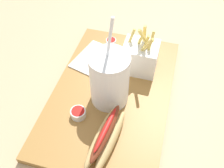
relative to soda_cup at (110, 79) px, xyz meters
The scene contains 8 objects.
ground_plane 0.11m from the soda_cup, ahead, with size 2.40×2.40×0.02m, color tan.
food_tray 0.09m from the soda_cup, ahead, with size 0.49×0.31×0.02m, color olive.
soda_cup is the anchor object (origin of this frame).
fries_basket 0.14m from the soda_cup, 22.14° to the right, with size 0.09×0.10×0.15m.
hot_dog_1 0.14m from the soda_cup, 168.09° to the right, with size 0.17×0.07×0.06m.
ketchup_cup_1 0.11m from the soda_cup, 141.20° to the left, with size 0.04×0.04×0.02m.
ketchup_cup_2 0.22m from the soda_cup, 14.49° to the left, with size 0.03×0.03×0.02m.
napkin_stack 0.16m from the soda_cup, 29.99° to the left, with size 0.13×0.12×0.00m, color white.
Camera 1 is at (-0.42, -0.12, 0.56)m, focal length 41.20 mm.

